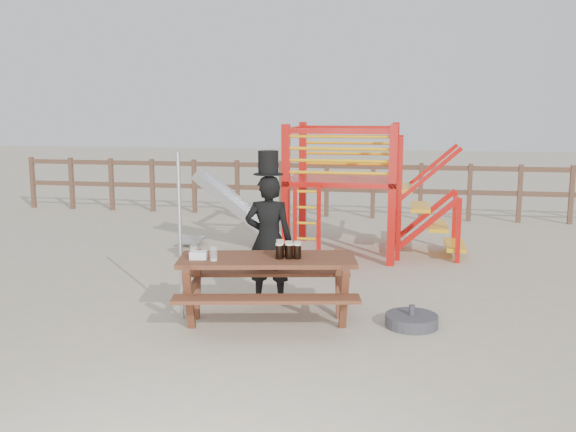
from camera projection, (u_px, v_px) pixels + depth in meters
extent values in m
plane|color=#BBAA91|center=(292.00, 321.00, 7.12)|extent=(60.00, 60.00, 0.00)
cube|color=brown|center=(350.00, 166.00, 13.72)|extent=(15.00, 0.06, 0.10)
cube|color=brown|center=(350.00, 190.00, 13.80)|extent=(15.00, 0.06, 0.10)
cube|color=brown|center=(33.00, 182.00, 15.16)|extent=(0.09, 0.09, 1.20)
cube|color=brown|center=(72.00, 183.00, 14.98)|extent=(0.09, 0.09, 1.20)
cube|color=brown|center=(112.00, 184.00, 14.80)|extent=(0.09, 0.09, 1.20)
cube|color=brown|center=(152.00, 185.00, 14.61)|extent=(0.09, 0.09, 1.20)
cube|color=brown|center=(194.00, 186.00, 14.43)|extent=(0.09, 0.09, 1.20)
cube|color=brown|center=(237.00, 187.00, 14.25)|extent=(0.09, 0.09, 1.20)
cube|color=brown|center=(281.00, 188.00, 14.07)|extent=(0.09, 0.09, 1.20)
cube|color=brown|center=(327.00, 189.00, 13.89)|extent=(0.09, 0.09, 1.20)
cube|color=brown|center=(373.00, 190.00, 13.71)|extent=(0.09, 0.09, 1.20)
cube|color=brown|center=(421.00, 191.00, 13.53)|extent=(0.09, 0.09, 1.20)
cube|color=brown|center=(469.00, 193.00, 13.35)|extent=(0.09, 0.09, 1.20)
cube|color=brown|center=(520.00, 194.00, 13.17)|extent=(0.09, 0.09, 1.20)
cube|color=brown|center=(571.00, 195.00, 12.99)|extent=(0.09, 0.09, 1.20)
cube|color=red|center=(286.00, 194.00, 9.76)|extent=(0.12, 0.12, 2.10)
cube|color=red|center=(392.00, 196.00, 9.47)|extent=(0.12, 0.12, 2.10)
cube|color=red|center=(303.00, 182.00, 11.31)|extent=(0.12, 0.12, 2.10)
cube|color=red|center=(394.00, 184.00, 11.03)|extent=(0.12, 0.12, 2.10)
cube|color=red|center=(344.00, 179.00, 10.37)|extent=(1.72, 1.72, 0.08)
cube|color=red|center=(339.00, 131.00, 9.46)|extent=(1.60, 0.08, 0.08)
cube|color=red|center=(349.00, 128.00, 11.01)|extent=(1.60, 0.08, 0.08)
cube|color=red|center=(295.00, 129.00, 10.38)|extent=(0.08, 1.60, 0.08)
cube|color=red|center=(395.00, 130.00, 10.09)|extent=(0.08, 1.60, 0.08)
cylinder|color=yellow|center=(338.00, 173.00, 9.56)|extent=(1.50, 0.05, 0.05)
cylinder|color=yellow|center=(348.00, 164.00, 11.12)|extent=(1.50, 0.05, 0.05)
cylinder|color=yellow|center=(339.00, 161.00, 9.53)|extent=(1.50, 0.05, 0.05)
cylinder|color=yellow|center=(348.00, 154.00, 11.09)|extent=(1.50, 0.05, 0.05)
cylinder|color=yellow|center=(339.00, 149.00, 9.50)|extent=(1.50, 0.05, 0.05)
cylinder|color=yellow|center=(349.00, 143.00, 11.06)|extent=(1.50, 0.05, 0.05)
cylinder|color=yellow|center=(339.00, 137.00, 9.47)|extent=(1.50, 0.05, 0.05)
cylinder|color=yellow|center=(349.00, 133.00, 11.03)|extent=(1.50, 0.05, 0.05)
cube|color=red|center=(295.00, 225.00, 9.66)|extent=(0.06, 0.06, 1.20)
cube|color=red|center=(319.00, 226.00, 9.60)|extent=(0.06, 0.06, 1.20)
cylinder|color=yellow|center=(307.00, 254.00, 9.70)|extent=(0.36, 0.04, 0.04)
cylinder|color=yellow|center=(307.00, 239.00, 9.66)|extent=(0.36, 0.04, 0.04)
cylinder|color=yellow|center=(307.00, 223.00, 9.62)|extent=(0.36, 0.04, 0.04)
cylinder|color=yellow|center=(307.00, 207.00, 9.58)|extent=(0.36, 0.04, 0.04)
cylinder|color=yellow|center=(307.00, 191.00, 9.54)|extent=(0.36, 0.04, 0.04)
cube|color=yellow|center=(403.00, 188.00, 10.22)|extent=(0.30, 0.90, 0.06)
cube|color=yellow|center=(420.00, 207.00, 10.22)|extent=(0.30, 0.90, 0.06)
cube|color=yellow|center=(437.00, 226.00, 10.22)|extent=(0.30, 0.90, 0.06)
cube|color=yellow|center=(455.00, 245.00, 10.22)|extent=(0.30, 0.90, 0.06)
cube|color=red|center=(428.00, 223.00, 9.79)|extent=(0.95, 0.08, 0.86)
cube|color=red|center=(427.00, 214.00, 10.66)|extent=(0.95, 0.08, 0.86)
cube|color=silver|center=(242.00, 211.00, 10.77)|extent=(1.53, 0.55, 1.21)
cube|color=silver|center=(238.00, 212.00, 10.50)|extent=(1.58, 0.04, 1.28)
cube|color=silver|center=(246.00, 207.00, 11.03)|extent=(1.58, 0.04, 1.28)
cube|color=silver|center=(192.00, 240.00, 11.02)|extent=(0.35, 0.55, 0.05)
cube|color=brown|center=(267.00, 259.00, 6.95)|extent=(2.01, 1.07, 0.05)
cube|color=brown|center=(266.00, 299.00, 6.48)|extent=(1.92, 0.63, 0.04)
cube|color=brown|center=(268.00, 273.00, 7.51)|extent=(1.92, 0.63, 0.04)
cube|color=brown|center=(193.00, 293.00, 7.00)|extent=(0.29, 1.14, 0.69)
cube|color=brown|center=(341.00, 292.00, 7.02)|extent=(0.29, 1.14, 0.69)
imported|color=black|center=(269.00, 240.00, 7.67)|extent=(0.61, 0.44, 1.56)
cube|color=#0E9E4B|center=(270.00, 222.00, 7.76)|extent=(0.06, 0.02, 0.36)
cylinder|color=black|center=(268.00, 174.00, 7.54)|extent=(0.35, 0.35, 0.01)
cylinder|color=black|center=(268.00, 162.00, 7.52)|extent=(0.24, 0.24, 0.27)
cube|color=white|center=(269.00, 153.00, 7.62)|extent=(0.12, 0.02, 0.03)
cylinder|color=#B2B2B7|center=(180.00, 237.00, 7.07)|extent=(0.04, 0.04, 1.87)
cylinder|color=#39393E|center=(411.00, 321.00, 6.93)|extent=(0.57, 0.57, 0.13)
cylinder|color=#39393E|center=(412.00, 310.00, 6.91)|extent=(0.07, 0.07, 0.11)
cube|color=white|center=(198.00, 255.00, 6.87)|extent=(0.20, 0.17, 0.08)
cylinder|color=black|center=(279.00, 252.00, 6.87)|extent=(0.08, 0.08, 0.15)
cylinder|color=beige|center=(279.00, 244.00, 6.85)|extent=(0.08, 0.08, 0.02)
cylinder|color=black|center=(289.00, 252.00, 6.87)|extent=(0.08, 0.08, 0.15)
cylinder|color=beige|center=(289.00, 244.00, 6.86)|extent=(0.08, 0.08, 0.02)
cylinder|color=black|center=(297.00, 252.00, 6.87)|extent=(0.08, 0.08, 0.15)
cylinder|color=beige|center=(297.00, 244.00, 6.85)|extent=(0.08, 0.08, 0.02)
cylinder|color=black|center=(280.00, 250.00, 6.96)|extent=(0.08, 0.08, 0.15)
cylinder|color=beige|center=(280.00, 242.00, 6.94)|extent=(0.08, 0.08, 0.02)
cylinder|color=black|center=(289.00, 250.00, 6.96)|extent=(0.08, 0.08, 0.15)
cylinder|color=beige|center=(289.00, 242.00, 6.94)|extent=(0.08, 0.08, 0.02)
cylinder|color=black|center=(298.00, 250.00, 6.95)|extent=(0.08, 0.08, 0.15)
cylinder|color=beige|center=(298.00, 242.00, 6.94)|extent=(0.08, 0.08, 0.02)
cylinder|color=black|center=(280.00, 248.00, 7.04)|extent=(0.08, 0.08, 0.15)
cylinder|color=beige|center=(280.00, 241.00, 7.03)|extent=(0.08, 0.08, 0.02)
cylinder|color=silver|center=(194.00, 252.00, 6.85)|extent=(0.08, 0.08, 0.15)
cylinder|color=beige|center=(194.00, 258.00, 6.86)|extent=(0.07, 0.07, 0.02)
cylinder|color=silver|center=(214.00, 254.00, 6.78)|extent=(0.08, 0.08, 0.15)
cylinder|color=beige|center=(214.00, 260.00, 6.79)|extent=(0.07, 0.07, 0.02)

